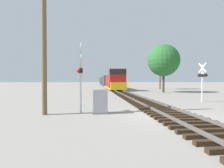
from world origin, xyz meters
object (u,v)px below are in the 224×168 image
freight_train (106,81)px  tree_mid_background (160,62)px  relay_cabinet (100,102)px  tree_far_right (164,60)px  utility_pole (44,31)px  crossing_signal_far (203,77)px  crossing_signal_near (80,73)px

freight_train → tree_mid_background: tree_mid_background is taller
relay_cabinet → tree_far_right: 21.65m
freight_train → tree_far_right: (7.32, -34.24, 3.56)m
utility_pole → tree_mid_background: (17.91, 28.12, 1.32)m
crossing_signal_far → relay_cabinet: size_ratio=2.54×
tree_mid_background → tree_far_right: bearing=-108.3°
freight_train → relay_cabinet: bearing=-94.4°
freight_train → crossing_signal_far: size_ratio=18.03×
crossing_signal_near → utility_pole: 3.14m
crossing_signal_far → freight_train: bearing=-2.9°
freight_train → relay_cabinet: freight_train is taller
crossing_signal_near → tree_mid_background: 32.23m
relay_cabinet → tree_mid_background: 32.12m
freight_train → utility_pole: (-7.23, -52.18, 3.01)m
tree_far_right → tree_mid_background: bearing=71.7°
freight_train → tree_mid_background: bearing=-66.1°
utility_pole → freight_train: bearing=82.1°
relay_cabinet → tree_far_right: bearing=57.7°
crossing_signal_far → tree_far_right: bearing=-16.8°
utility_pole → crossing_signal_far: bearing=20.2°
freight_train → tree_far_right: tree_far_right is taller
crossing_signal_near → relay_cabinet: bearing=70.1°
tree_far_right → tree_mid_background: tree_mid_background is taller
tree_far_right → tree_mid_background: 10.76m
relay_cabinet → tree_far_right: tree_far_right is taller
tree_far_right → utility_pole: bearing=-129.1°
utility_pole → tree_far_right: (14.55, 17.93, 0.54)m
tree_mid_background → utility_pole: bearing=-122.5°
tree_mid_background → crossing_signal_far: bearing=-102.1°
crossing_signal_near → utility_pole: size_ratio=0.45×
crossing_signal_far → tree_mid_background: bearing=-21.8°
relay_cabinet → utility_pole: utility_pole is taller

